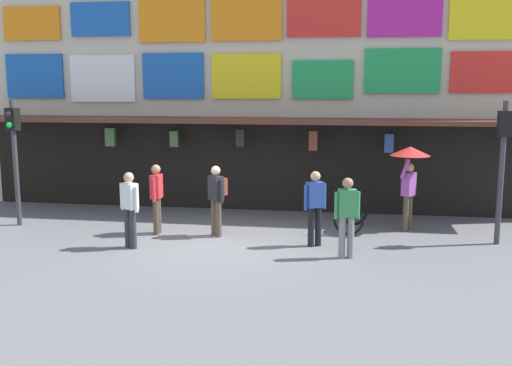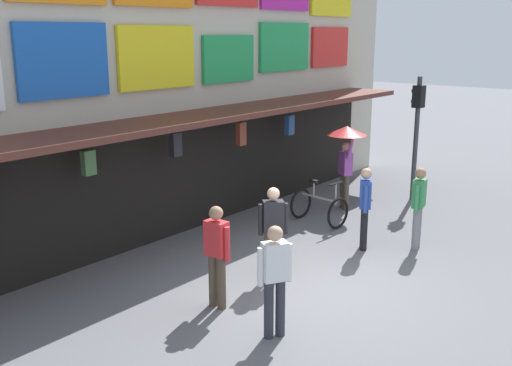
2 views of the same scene
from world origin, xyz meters
The scene contains 11 objects.
ground_plane centered at (0.00, 0.00, 0.00)m, with size 80.00×80.00×0.00m, color slate.
shopfront centered at (0.00, 4.57, 3.96)m, with size 18.00×2.60×8.00m.
traffic_light_near centered at (-5.43, 1.18, 2.14)m, with size 0.30×0.34×3.20m.
traffic_light_far centered at (6.20, 1.20, 2.14)m, with size 0.29×0.33×3.20m.
bicycle_parked centered at (2.96, 1.98, 0.39)m, with size 0.85×1.23×1.05m.
pedestrian_in_black centered at (-1.82, -0.40, 0.95)m, with size 0.48×0.37×1.68m.
pedestrian_in_green centered at (2.15, 0.38, 0.95)m, with size 0.47×0.37×1.68m.
pedestrian_in_yellow centered at (-1.65, 0.88, 0.95)m, with size 0.23×0.53×1.68m.
pedestrian_with_umbrella centered at (4.32, 2.13, 1.64)m, with size 0.96×0.96×2.08m.
pedestrian_in_blue centered at (2.85, -0.44, 0.95)m, with size 0.52×0.29×1.68m.
pedestrian_in_red centered at (-0.18, 0.90, 0.98)m, with size 0.47×0.47×1.68m.
Camera 1 is at (2.82, -12.19, 3.50)m, focal length 40.77 mm.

